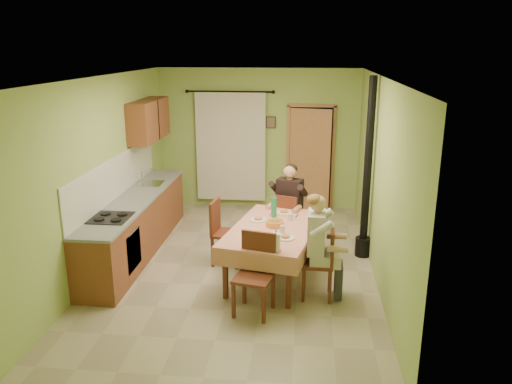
# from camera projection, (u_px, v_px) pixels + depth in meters

# --- Properties ---
(floor) EXTENTS (4.00, 6.00, 0.01)m
(floor) POSITION_uv_depth(u_px,v_px,m) (239.00, 266.00, 7.56)
(floor) COLOR tan
(floor) RESTS_ON ground
(room_shell) EXTENTS (4.04, 6.04, 2.82)m
(room_shell) POSITION_uv_depth(u_px,v_px,m) (238.00, 148.00, 7.05)
(room_shell) COLOR #A2C364
(room_shell) RESTS_ON ground
(kitchen_run) EXTENTS (0.64, 3.64, 1.56)m
(kitchen_run) POSITION_uv_depth(u_px,v_px,m) (136.00, 223.00, 7.97)
(kitchen_run) COLOR brown
(kitchen_run) RESTS_ON ground
(upper_cabinets) EXTENTS (0.35, 1.40, 0.70)m
(upper_cabinets) POSITION_uv_depth(u_px,v_px,m) (149.00, 120.00, 8.81)
(upper_cabinets) COLOR brown
(upper_cabinets) RESTS_ON room_shell
(curtain) EXTENTS (1.70, 0.07, 2.22)m
(curtain) POSITION_uv_depth(u_px,v_px,m) (231.00, 146.00, 10.02)
(curtain) COLOR black
(curtain) RESTS_ON ground
(doorway) EXTENTS (0.96, 0.24, 2.15)m
(doorway) POSITION_uv_depth(u_px,v_px,m) (310.00, 158.00, 9.96)
(doorway) COLOR black
(doorway) RESTS_ON ground
(dining_table) EXTENTS (1.49, 2.07, 0.76)m
(dining_table) POSITION_uv_depth(u_px,v_px,m) (274.00, 252.00, 7.11)
(dining_table) COLOR #E19079
(dining_table) RESTS_ON ground
(tableware) EXTENTS (0.68, 1.65, 0.33)m
(tableware) POSITION_uv_depth(u_px,v_px,m) (273.00, 226.00, 6.89)
(tableware) COLOR white
(tableware) RESTS_ON dining_table
(chair_far) EXTENTS (0.51, 0.51, 0.96)m
(chair_far) POSITION_uv_depth(u_px,v_px,m) (288.00, 233.00, 8.10)
(chair_far) COLOR #5F2A19
(chair_far) RESTS_ON ground
(chair_near) EXTENTS (0.53, 0.53, 1.01)m
(chair_near) POSITION_uv_depth(u_px,v_px,m) (254.00, 291.00, 6.17)
(chair_near) COLOR #5F2A19
(chair_near) RESTS_ON ground
(chair_right) EXTENTS (0.41, 0.41, 0.96)m
(chair_right) POSITION_uv_depth(u_px,v_px,m) (318.00, 276.00, 6.57)
(chair_right) COLOR #5F2A19
(chair_right) RESTS_ON ground
(chair_left) EXTENTS (0.48, 0.48, 0.99)m
(chair_left) POSITION_uv_depth(u_px,v_px,m) (227.00, 245.00, 7.59)
(chair_left) COLOR #5F2A19
(chair_left) RESTS_ON ground
(man_far) EXTENTS (0.65, 0.58, 1.39)m
(man_far) POSITION_uv_depth(u_px,v_px,m) (289.00, 198.00, 7.95)
(man_far) COLOR black
(man_far) RESTS_ON chair_far
(man_right) EXTENTS (0.47, 0.59, 1.39)m
(man_right) POSITION_uv_depth(u_px,v_px,m) (319.00, 235.00, 6.40)
(man_right) COLOR beige
(man_right) RESTS_ON chair_right
(stove_flue) EXTENTS (0.24, 0.24, 2.80)m
(stove_flue) POSITION_uv_depth(u_px,v_px,m) (366.00, 194.00, 7.66)
(stove_flue) COLOR black
(stove_flue) RESTS_ON ground
(picture_back) EXTENTS (0.19, 0.03, 0.23)m
(picture_back) POSITION_uv_depth(u_px,v_px,m) (271.00, 122.00, 9.87)
(picture_back) COLOR black
(picture_back) RESTS_ON room_shell
(picture_right) EXTENTS (0.03, 0.31, 0.21)m
(picture_right) POSITION_uv_depth(u_px,v_px,m) (370.00, 134.00, 7.99)
(picture_right) COLOR brown
(picture_right) RESTS_ON room_shell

